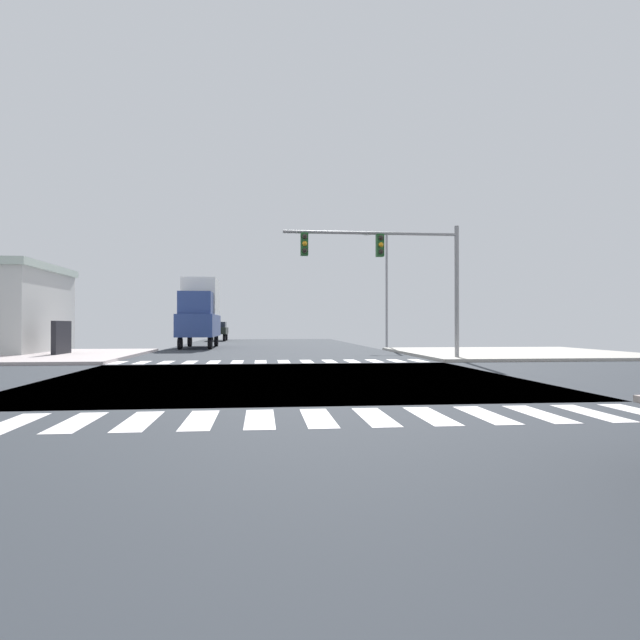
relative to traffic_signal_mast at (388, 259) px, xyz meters
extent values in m
cube|color=#2E3339|center=(-4.95, -7.58, -4.60)|extent=(14.00, 90.00, 0.05)
cube|color=#2E3339|center=(-4.95, -7.58, -4.60)|extent=(90.00, 12.00, 0.05)
cube|color=#B2ADA3|center=(8.05, 4.42, -4.50)|extent=(12.00, 12.00, 0.14)
cube|color=#B6A8A8|center=(-17.95, 4.42, -4.50)|extent=(12.00, 12.00, 0.14)
cube|color=silver|center=(-9.70, -14.88, -4.57)|extent=(0.50, 2.00, 0.01)
cube|color=silver|center=(-8.70, -14.88, -4.57)|extent=(0.50, 2.00, 0.01)
cube|color=silver|center=(-7.70, -14.88, -4.57)|extent=(0.50, 2.00, 0.01)
cube|color=silver|center=(-6.70, -14.88, -4.57)|extent=(0.50, 2.00, 0.01)
cube|color=silver|center=(-5.70, -14.88, -4.57)|extent=(0.50, 2.00, 0.01)
cube|color=silver|center=(-4.70, -14.88, -4.57)|extent=(0.50, 2.00, 0.01)
cube|color=silver|center=(-3.70, -14.88, -4.57)|extent=(0.50, 2.00, 0.01)
cube|color=silver|center=(-2.70, -14.88, -4.57)|extent=(0.50, 2.00, 0.01)
cube|color=silver|center=(-1.70, -14.88, -4.57)|extent=(0.50, 2.00, 0.01)
cube|color=silver|center=(-0.70, -14.88, -4.57)|extent=(0.50, 2.00, 0.01)
cube|color=silver|center=(0.30, -14.88, -4.57)|extent=(0.50, 2.00, 0.01)
cube|color=silver|center=(-11.70, -0.28, -4.57)|extent=(0.50, 2.00, 0.01)
cube|color=silver|center=(-10.70, -0.28, -4.57)|extent=(0.50, 2.00, 0.01)
cube|color=silver|center=(-9.70, -0.28, -4.57)|extent=(0.50, 2.00, 0.01)
cube|color=silver|center=(-8.70, -0.28, -4.57)|extent=(0.50, 2.00, 0.01)
cube|color=silver|center=(-7.70, -0.28, -4.57)|extent=(0.50, 2.00, 0.01)
cube|color=silver|center=(-6.70, -0.28, -4.57)|extent=(0.50, 2.00, 0.01)
cube|color=silver|center=(-5.70, -0.28, -4.57)|extent=(0.50, 2.00, 0.01)
cube|color=silver|center=(-4.70, -0.28, -4.57)|extent=(0.50, 2.00, 0.01)
cube|color=silver|center=(-3.70, -0.28, -4.57)|extent=(0.50, 2.00, 0.01)
cube|color=silver|center=(-2.70, -0.28, -4.57)|extent=(0.50, 2.00, 0.01)
cube|color=silver|center=(-1.70, -0.28, -4.57)|extent=(0.50, 2.00, 0.01)
cube|color=silver|center=(-0.70, -0.28, -4.57)|extent=(0.50, 2.00, 0.01)
cube|color=silver|center=(0.30, -0.28, -4.57)|extent=(0.50, 2.00, 0.01)
cube|color=silver|center=(1.30, -0.28, -4.57)|extent=(0.50, 2.00, 0.01)
cylinder|color=gray|center=(3.20, 0.02, -1.51)|extent=(0.20, 0.20, 6.12)
cylinder|color=gray|center=(-0.77, 0.02, 1.15)|extent=(7.93, 0.14, 0.14)
cube|color=#1E5123|center=(-0.37, 0.02, 0.60)|extent=(0.32, 0.40, 1.00)
sphere|color=black|center=(-0.37, -0.22, 0.91)|extent=(0.22, 0.22, 0.22)
sphere|color=orange|center=(-0.37, -0.22, 0.60)|extent=(0.22, 0.22, 0.22)
sphere|color=black|center=(-0.37, -0.22, 0.29)|extent=(0.22, 0.22, 0.22)
cube|color=#1E5123|center=(-3.78, 0.02, 0.60)|extent=(0.32, 0.40, 1.00)
sphere|color=black|center=(-3.78, -0.22, 0.91)|extent=(0.22, 0.22, 0.22)
sphere|color=orange|center=(-3.78, -0.22, 0.60)|extent=(0.22, 0.22, 0.22)
sphere|color=black|center=(-3.78, -0.22, 0.29)|extent=(0.22, 0.22, 0.22)
cylinder|color=gray|center=(2.94, 13.05, -0.57)|extent=(0.16, 0.16, 8.00)
cylinder|color=gray|center=(2.24, 13.05, 3.32)|extent=(1.40, 0.10, 0.10)
ellipsoid|color=silver|center=(1.54, 13.05, 3.27)|extent=(0.60, 0.32, 0.20)
cube|color=black|center=(-15.67, 4.64, -3.67)|extent=(0.24, 2.20, 1.80)
cylinder|color=black|center=(-9.23, 29.83, -4.23)|extent=(0.26, 0.68, 0.68)
cylinder|color=black|center=(-10.67, 29.83, -4.23)|extent=(0.26, 0.68, 0.68)
cylinder|color=black|center=(-9.23, 32.76, -4.23)|extent=(0.26, 0.68, 0.68)
cylinder|color=black|center=(-10.67, 32.76, -4.23)|extent=(0.26, 0.68, 0.68)
cube|color=black|center=(-9.95, 31.30, -3.56)|extent=(1.80, 4.30, 0.66)
cube|color=black|center=(-9.95, 31.30, -2.96)|extent=(1.55, 2.24, 0.54)
cylinder|color=black|center=(-8.99, 12.23, -4.17)|extent=(0.26, 0.80, 0.80)
cylinder|color=black|center=(-10.91, 12.23, -4.17)|extent=(0.26, 0.80, 0.80)
cylinder|color=black|center=(-8.99, 17.13, -4.17)|extent=(0.26, 0.80, 0.80)
cylinder|color=black|center=(-10.91, 17.13, -4.17)|extent=(0.26, 0.80, 0.80)
cube|color=navy|center=(-9.95, 14.68, -3.03)|extent=(2.40, 7.20, 1.49)
cube|color=white|center=(-9.95, 15.76, -1.00)|extent=(2.30, 4.18, 2.56)
cube|color=navy|center=(-9.95, 12.52, -1.54)|extent=(2.11, 2.02, 1.49)
camera|label=1|loc=(-5.68, -24.37, -2.96)|focal=31.07mm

